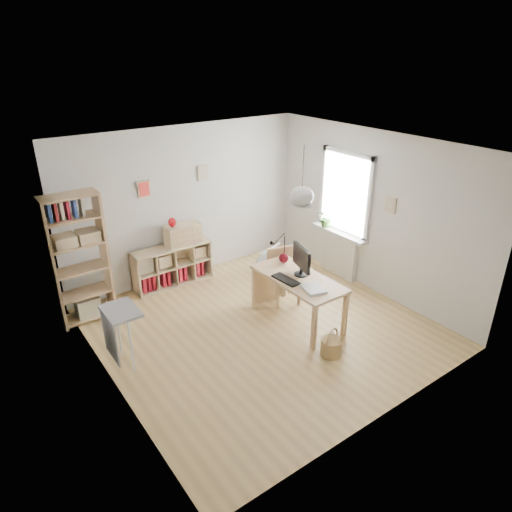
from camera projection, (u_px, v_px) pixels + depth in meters
ground at (262, 327)px, 6.88m from camera, size 4.50×4.50×0.00m
room_shell at (302, 196)px, 6.21m from camera, size 4.50×4.50×4.50m
window_unit at (346, 193)px, 7.84m from camera, size 0.07×1.16×1.46m
radiator at (339, 254)px, 8.31m from camera, size 0.10×0.80×0.80m
windowsill at (339, 233)px, 8.10m from camera, size 0.22×1.20×0.06m
desk at (298, 283)px, 6.78m from camera, size 0.70×1.50×0.75m
cube_shelf at (171, 268)px, 8.03m from camera, size 1.40×0.38×0.72m
tall_bookshelf at (78, 255)px, 6.66m from camera, size 0.80×0.38×2.00m
side_table at (117, 324)px, 5.78m from camera, size 0.40×0.55×0.85m
chair at (283, 272)px, 7.43m from camera, size 0.54×0.54×0.89m
wicker_basket at (331, 346)px, 6.23m from camera, size 0.30×0.30×0.41m
storage_chest at (280, 273)px, 8.08m from camera, size 0.75×0.80×0.62m
monitor at (302, 259)px, 6.71m from camera, size 0.21×0.51×0.45m
keyboard at (286, 280)px, 6.65m from camera, size 0.20×0.47×0.02m
task_lamp at (278, 246)px, 7.14m from camera, size 0.37×0.14×0.39m
yarn_ball at (284, 258)px, 7.18m from camera, size 0.15×0.15×0.15m
paper_tray at (314, 289)px, 6.39m from camera, size 0.34×0.39×0.03m
drawer_chest at (183, 234)px, 7.89m from camera, size 0.61×0.28×0.35m
red_vase at (172, 222)px, 7.69m from camera, size 0.14×0.14×0.16m
potted_plant at (326, 217)px, 8.25m from camera, size 0.38×0.35×0.34m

